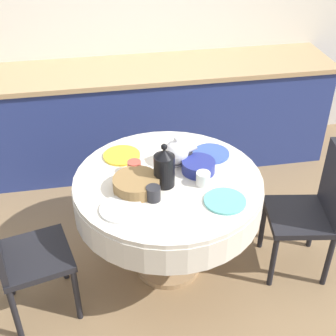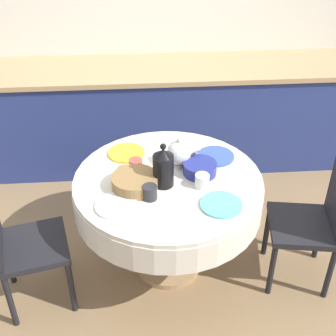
% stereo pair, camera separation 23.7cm
% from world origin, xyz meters
% --- Properties ---
extents(ground_plane, '(12.00, 12.00, 0.00)m').
position_xyz_m(ground_plane, '(0.00, 0.00, 0.00)').
color(ground_plane, '#8E704C').
extents(wall_back, '(7.00, 0.05, 2.60)m').
position_xyz_m(wall_back, '(0.00, 1.67, 1.30)').
color(wall_back, silver).
rests_on(wall_back, ground_plane).
extents(kitchen_counter, '(3.24, 0.64, 0.90)m').
position_xyz_m(kitchen_counter, '(0.00, 1.34, 0.45)').
color(kitchen_counter, navy).
rests_on(kitchen_counter, ground_plane).
extents(dining_table, '(1.15, 1.15, 0.73)m').
position_xyz_m(dining_table, '(0.00, 0.00, 0.61)').
color(dining_table, tan).
rests_on(dining_table, ground_plane).
extents(chair_left, '(0.46, 0.46, 0.90)m').
position_xyz_m(chair_left, '(0.91, -0.14, 0.50)').
color(chair_left, black).
rests_on(chair_left, ground_plane).
extents(chair_right, '(0.48, 0.48, 0.90)m').
position_xyz_m(chair_right, '(-0.89, -0.21, 0.50)').
color(chair_right, black).
rests_on(chair_right, ground_plane).
extents(plate_near_left, '(0.24, 0.24, 0.01)m').
position_xyz_m(plate_near_left, '(-0.30, -0.24, 0.74)').
color(plate_near_left, white).
rests_on(plate_near_left, dining_table).
extents(cup_near_left, '(0.08, 0.08, 0.08)m').
position_xyz_m(cup_near_left, '(-0.12, -0.18, 0.78)').
color(cup_near_left, '#28282D').
rests_on(cup_near_left, dining_table).
extents(plate_near_right, '(0.24, 0.24, 0.01)m').
position_xyz_m(plate_near_right, '(0.28, -0.27, 0.74)').
color(plate_near_right, '#60BCB7').
rests_on(plate_near_right, dining_table).
extents(cup_near_right, '(0.08, 0.08, 0.08)m').
position_xyz_m(cup_near_right, '(0.19, -0.09, 0.78)').
color(cup_near_right, white).
rests_on(cup_near_right, dining_table).
extents(plate_far_left, '(0.24, 0.24, 0.01)m').
position_xyz_m(plate_far_left, '(-0.25, 0.30, 0.74)').
color(plate_far_left, yellow).
rests_on(plate_far_left, dining_table).
extents(cup_far_left, '(0.08, 0.08, 0.08)m').
position_xyz_m(cup_far_left, '(-0.19, 0.10, 0.78)').
color(cup_far_left, '#CC4C3D').
rests_on(cup_far_left, dining_table).
extents(plate_far_right, '(0.24, 0.24, 0.01)m').
position_xyz_m(plate_far_right, '(0.32, 0.22, 0.74)').
color(plate_far_right, '#3856AD').
rests_on(plate_far_right, dining_table).
extents(cup_far_right, '(0.08, 0.08, 0.08)m').
position_xyz_m(cup_far_right, '(0.14, 0.16, 0.78)').
color(cup_far_right, '#28282D').
rests_on(cup_far_right, dining_table).
extents(coffee_carafe, '(0.12, 0.12, 0.28)m').
position_xyz_m(coffee_carafe, '(-0.03, -0.05, 0.85)').
color(coffee_carafe, black).
rests_on(coffee_carafe, dining_table).
extents(teapot, '(0.21, 0.15, 0.20)m').
position_xyz_m(teapot, '(0.08, 0.15, 0.82)').
color(teapot, white).
rests_on(teapot, dining_table).
extents(bread_basket, '(0.27, 0.27, 0.08)m').
position_xyz_m(bread_basket, '(-0.20, -0.07, 0.77)').
color(bread_basket, olive).
rests_on(bread_basket, dining_table).
extents(fruit_bowl, '(0.20, 0.20, 0.07)m').
position_xyz_m(fruit_bowl, '(0.20, 0.05, 0.77)').
color(fruit_bowl, navy).
rests_on(fruit_bowl, dining_table).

